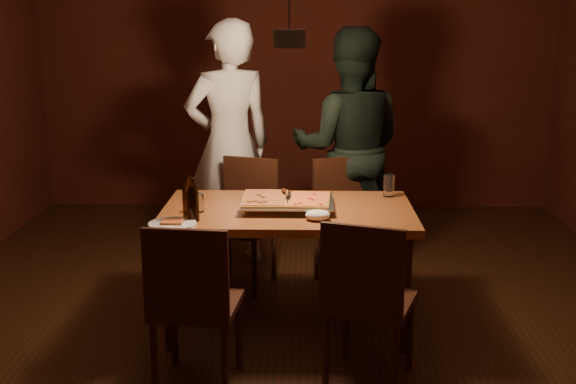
{
  "coord_description": "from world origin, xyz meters",
  "views": [
    {
      "loc": [
        0.09,
        -4.09,
        1.87
      ],
      "look_at": [
        -0.01,
        0.09,
        0.85
      ],
      "focal_mm": 45.0,
      "sensor_mm": 36.0,
      "label": 1
    }
  ],
  "objects_px": {
    "beer_bottle_a": "(189,197)",
    "pendant_lamp": "(289,37)",
    "chair_far_right": "(346,210)",
    "plate_slice": "(172,224)",
    "pizza_tray": "(287,204)",
    "beer_bottle_b": "(193,200)",
    "diner_white": "(229,145)",
    "chair_near_left": "(192,292)",
    "chair_near_right": "(367,289)",
    "chair_far_left": "(245,210)",
    "diner_dark": "(349,149)",
    "dining_table": "(288,220)"
  },
  "relations": [
    {
      "from": "beer_bottle_a",
      "to": "diner_dark",
      "type": "relative_size",
      "value": 0.15
    },
    {
      "from": "chair_far_right",
      "to": "chair_near_right",
      "type": "relative_size",
      "value": 1.0
    },
    {
      "from": "chair_near_right",
      "to": "diner_white",
      "type": "relative_size",
      "value": 0.29
    },
    {
      "from": "pizza_tray",
      "to": "plate_slice",
      "type": "xyz_separation_m",
      "value": [
        -0.62,
        -0.39,
        -0.01
      ]
    },
    {
      "from": "chair_far_left",
      "to": "beer_bottle_a",
      "type": "relative_size",
      "value": 2.02
    },
    {
      "from": "pizza_tray",
      "to": "beer_bottle_b",
      "type": "xyz_separation_m",
      "value": [
        -0.52,
        -0.3,
        0.1
      ]
    },
    {
      "from": "chair_far_right",
      "to": "chair_near_left",
      "type": "bearing_deg",
      "value": 42.57
    },
    {
      "from": "beer_bottle_b",
      "to": "diner_dark",
      "type": "distance_m",
      "value": 1.75
    },
    {
      "from": "chair_far_left",
      "to": "chair_far_right",
      "type": "relative_size",
      "value": 1.0
    },
    {
      "from": "beer_bottle_b",
      "to": "diner_white",
      "type": "xyz_separation_m",
      "value": [
        0.05,
        1.46,
        0.05
      ]
    },
    {
      "from": "chair_far_left",
      "to": "chair_near_right",
      "type": "relative_size",
      "value": 1.0
    },
    {
      "from": "chair_far_right",
      "to": "pendant_lamp",
      "type": "height_order",
      "value": "pendant_lamp"
    },
    {
      "from": "chair_near_left",
      "to": "chair_far_right",
      "type": "bearing_deg",
      "value": 67.74
    },
    {
      "from": "beer_bottle_b",
      "to": "pendant_lamp",
      "type": "distance_m",
      "value": 1.05
    },
    {
      "from": "chair_far_right",
      "to": "pendant_lamp",
      "type": "relative_size",
      "value": 0.49
    },
    {
      "from": "chair_far_left",
      "to": "beer_bottle_b",
      "type": "relative_size",
      "value": 2.14
    },
    {
      "from": "chair_far_right",
      "to": "pizza_tray",
      "type": "bearing_deg",
      "value": 43.06
    },
    {
      "from": "beer_bottle_a",
      "to": "pendant_lamp",
      "type": "xyz_separation_m",
      "value": [
        0.56,
        0.17,
        0.88
      ]
    },
    {
      "from": "dining_table",
      "to": "chair_far_left",
      "type": "height_order",
      "value": "chair_far_left"
    },
    {
      "from": "beer_bottle_a",
      "to": "beer_bottle_b",
      "type": "distance_m",
      "value": 0.05
    },
    {
      "from": "beer_bottle_a",
      "to": "diner_white",
      "type": "distance_m",
      "value": 1.43
    },
    {
      "from": "chair_far_left",
      "to": "plate_slice",
      "type": "relative_size",
      "value": 2.03
    },
    {
      "from": "beer_bottle_b",
      "to": "plate_slice",
      "type": "xyz_separation_m",
      "value": [
        -0.1,
        -0.09,
        -0.12
      ]
    },
    {
      "from": "plate_slice",
      "to": "diner_white",
      "type": "xyz_separation_m",
      "value": [
        0.15,
        1.55,
        0.17
      ]
    },
    {
      "from": "plate_slice",
      "to": "pendant_lamp",
      "type": "bearing_deg",
      "value": 25.08
    },
    {
      "from": "plate_slice",
      "to": "beer_bottle_b",
      "type": "bearing_deg",
      "value": 42.35
    },
    {
      "from": "beer_bottle_a",
      "to": "beer_bottle_b",
      "type": "bearing_deg",
      "value": -47.3
    },
    {
      "from": "chair_near_right",
      "to": "pizza_tray",
      "type": "xyz_separation_m",
      "value": [
        -0.42,
        0.77,
        0.24
      ]
    },
    {
      "from": "chair_near_left",
      "to": "beer_bottle_a",
      "type": "xyz_separation_m",
      "value": [
        -0.1,
        0.57,
        0.35
      ]
    },
    {
      "from": "beer_bottle_b",
      "to": "diner_dark",
      "type": "relative_size",
      "value": 0.14
    },
    {
      "from": "pendant_lamp",
      "to": "plate_slice",
      "type": "bearing_deg",
      "value": -154.92
    },
    {
      "from": "chair_near_right",
      "to": "diner_white",
      "type": "bearing_deg",
      "value": 134.06
    },
    {
      "from": "dining_table",
      "to": "chair_near_right",
      "type": "height_order",
      "value": "chair_near_right"
    },
    {
      "from": "plate_slice",
      "to": "diner_dark",
      "type": "distance_m",
      "value": 1.89
    },
    {
      "from": "pizza_tray",
      "to": "chair_far_left",
      "type": "bearing_deg",
      "value": 112.58
    },
    {
      "from": "chair_near_right",
      "to": "chair_far_left",
      "type": "bearing_deg",
      "value": 135.43
    },
    {
      "from": "beer_bottle_a",
      "to": "beer_bottle_b",
      "type": "height_order",
      "value": "beer_bottle_a"
    },
    {
      "from": "dining_table",
      "to": "diner_white",
      "type": "xyz_separation_m",
      "value": [
        -0.47,
        1.17,
        0.25
      ]
    },
    {
      "from": "chair_far_right",
      "to": "plate_slice",
      "type": "xyz_separation_m",
      "value": [
        -1.02,
        -1.15,
        0.22
      ]
    },
    {
      "from": "diner_white",
      "to": "pizza_tray",
      "type": "bearing_deg",
      "value": 87.95
    },
    {
      "from": "pendant_lamp",
      "to": "beer_bottle_b",
      "type": "bearing_deg",
      "value": -159.09
    },
    {
      "from": "chair_near_left",
      "to": "beer_bottle_b",
      "type": "xyz_separation_m",
      "value": [
        -0.07,
        0.54,
        0.34
      ]
    },
    {
      "from": "chair_near_left",
      "to": "chair_far_left",
      "type": "bearing_deg",
      "value": 90.81
    },
    {
      "from": "chair_near_right",
      "to": "pendant_lamp",
      "type": "xyz_separation_m",
      "value": [
        -0.41,
        0.67,
        1.22
      ]
    },
    {
      "from": "chair_far_right",
      "to": "diner_white",
      "type": "bearing_deg",
      "value": -44.45
    },
    {
      "from": "pizza_tray",
      "to": "diner_white",
      "type": "distance_m",
      "value": 1.26
    },
    {
      "from": "beer_bottle_a",
      "to": "diner_white",
      "type": "xyz_separation_m",
      "value": [
        0.08,
        1.43,
        0.05
      ]
    },
    {
      "from": "pendant_lamp",
      "to": "diner_white",
      "type": "bearing_deg",
      "value": 111.02
    },
    {
      "from": "beer_bottle_b",
      "to": "diner_dark",
      "type": "height_order",
      "value": "diner_dark"
    },
    {
      "from": "chair_near_right",
      "to": "plate_slice",
      "type": "distance_m",
      "value": 1.13
    }
  ]
}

